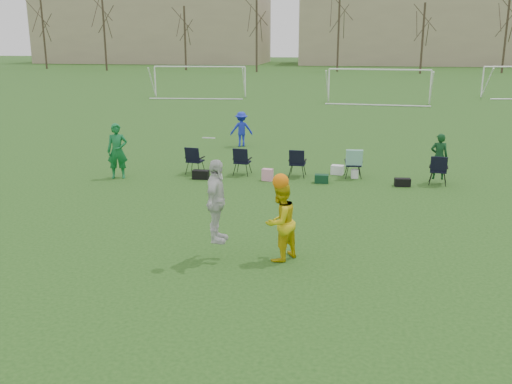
% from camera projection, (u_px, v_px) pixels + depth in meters
% --- Properties ---
extents(ground, '(260.00, 260.00, 0.00)m').
position_uv_depth(ground, '(249.00, 264.00, 12.11)').
color(ground, '#204A17').
rests_on(ground, ground).
extents(fielder_green_near, '(0.78, 0.62, 1.87)m').
position_uv_depth(fielder_green_near, '(117.00, 151.00, 19.30)').
color(fielder_green_near, '#136B32').
rests_on(fielder_green_near, ground).
extents(fielder_blue, '(1.11, 0.84, 1.52)m').
position_uv_depth(fielder_blue, '(241.00, 129.00, 25.05)').
color(fielder_blue, '#1B2BCA').
rests_on(fielder_blue, ground).
extents(center_contest, '(2.09, 1.28, 2.72)m').
position_uv_depth(center_contest, '(251.00, 211.00, 12.08)').
color(center_contest, silver).
rests_on(center_contest, ground).
extents(sideline_setup, '(8.93, 1.77, 1.66)m').
position_uv_depth(sideline_setup, '(321.00, 164.00, 19.38)').
color(sideline_setup, '#103D1B').
rests_on(sideline_setup, ground).
extents(goal_left, '(7.39, 0.76, 2.46)m').
position_uv_depth(goal_left, '(200.00, 73.00, 45.54)').
color(goal_left, white).
rests_on(goal_left, ground).
extents(goal_mid, '(7.40, 0.63, 2.46)m').
position_uv_depth(goal_mid, '(379.00, 76.00, 41.45)').
color(goal_mid, white).
rests_on(goal_mid, ground).
extents(tree_line, '(110.28, 3.28, 11.40)m').
position_uv_depth(tree_line, '(340.00, 34.00, 77.25)').
color(tree_line, '#382B21').
rests_on(tree_line, ground).
extents(building_row, '(126.00, 16.00, 13.00)m').
position_uv_depth(building_row, '(380.00, 30.00, 100.90)').
color(building_row, tan).
rests_on(building_row, ground).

